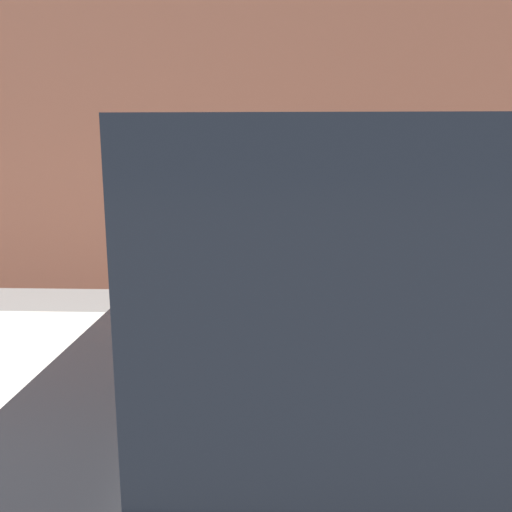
{
  "coord_description": "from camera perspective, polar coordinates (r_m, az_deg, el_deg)",
  "views": [
    {
      "loc": [
        -0.32,
        -1.95,
        1.86
      ],
      "look_at": [
        -0.45,
        1.01,
        1.29
      ],
      "focal_mm": 35.0,
      "sensor_mm": 36.0,
      "label": 1
    }
  ],
  "objects": [
    {
      "name": "parking_meter",
      "position": [
        3.05,
        -0.0,
        -3.07
      ],
      "size": [
        0.19,
        0.13,
        1.56
      ],
      "color": "#2D2D30",
      "rests_on": "sidewalk"
    },
    {
      "name": "sidewalk",
      "position": [
        4.53,
        6.49,
        -12.69
      ],
      "size": [
        24.0,
        2.8,
        0.11
      ],
      "color": "#BCB7AD",
      "rests_on": "ground_plane"
    },
    {
      "name": "building_facade",
      "position": [
        7.18,
        5.17,
        14.23
      ],
      "size": [
        24.0,
        0.3,
        4.58
      ],
      "color": "#935642",
      "rests_on": "ground_plane"
    }
  ]
}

